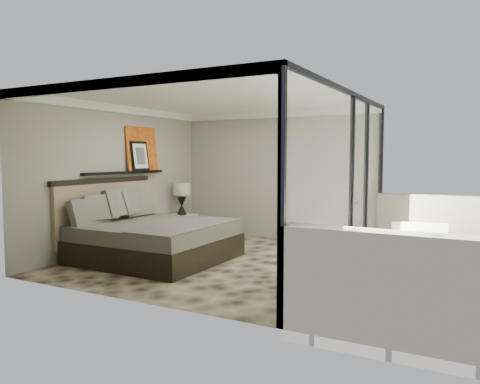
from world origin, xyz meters
The scene contains 13 objects.
floor centered at (0.00, 0.00, 0.00)m, with size 5.00×5.00×0.00m, color black.
ceiling centered at (0.00, 0.00, 2.79)m, with size 4.50×5.00×0.02m, color silver.
back_wall centered at (0.00, 2.49, 1.40)m, with size 4.50×0.02×2.80m, color gray.
left_wall centered at (-2.24, 0.00, 1.40)m, with size 0.02×5.00×2.80m, color gray.
glass_wall centered at (2.25, 0.00, 1.40)m, with size 0.08×5.00×2.80m, color white.
terrace_slab centered at (3.75, 0.00, -0.06)m, with size 3.00×5.00×0.12m, color #BCB1A0.
picture_ledge centered at (-2.18, 0.10, 1.50)m, with size 0.12×2.20×0.05m, color black.
bed centered at (-1.11, -0.47, 0.39)m, with size 2.42×2.34×1.34m.
nightstand centered at (-1.93, 1.60, 0.28)m, with size 0.56×0.56×0.56m, color black.
table_lamp centered at (-1.92, 1.62, 0.97)m, with size 0.39×0.39×0.70m.
abstract_canvas centered at (-2.19, 0.62, 1.97)m, with size 0.04×0.90×0.90m, color red.
framed_print centered at (-2.14, 0.49, 1.82)m, with size 0.03×0.50×0.60m, color black.
lounger centered at (3.33, 0.62, 0.22)m, with size 1.33×1.97×0.70m.
Camera 1 is at (4.15, -6.94, 1.82)m, focal length 35.00 mm.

